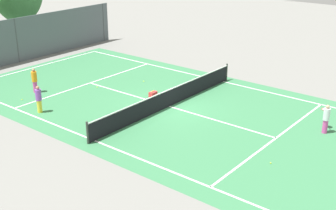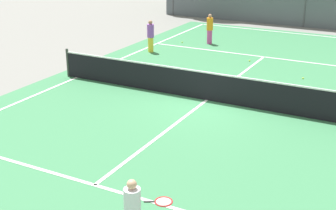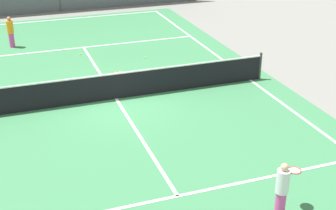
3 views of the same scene
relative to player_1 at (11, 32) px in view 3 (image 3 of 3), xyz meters
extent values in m
plane|color=slate|center=(3.19, -7.63, -0.76)|extent=(80.00, 80.00, 0.00)
cube|color=#387A4C|center=(3.19, -7.63, -0.75)|extent=(13.00, 25.00, 0.00)
cube|color=white|center=(8.69, -7.63, -0.75)|extent=(0.10, 24.00, 0.01)
cube|color=white|center=(3.19, 4.37, -0.75)|extent=(11.00, 0.10, 0.01)
cube|color=white|center=(3.19, -14.03, -0.75)|extent=(11.00, 0.10, 0.01)
cube|color=white|center=(3.19, -1.23, -0.75)|extent=(11.00, 0.10, 0.01)
cube|color=white|center=(3.19, -7.63, -0.75)|extent=(0.10, 12.80, 0.01)
cylinder|color=#333833|center=(9.09, -7.63, -0.21)|extent=(0.10, 0.10, 1.10)
cube|color=black|center=(3.19, -7.63, -0.28)|extent=(11.80, 0.03, 0.95)
cube|color=white|center=(3.19, -7.63, 0.22)|extent=(11.80, 0.04, 0.05)
cylinder|color=#D14799|center=(0.00, 0.00, -0.41)|extent=(0.25, 0.25, 0.69)
cylinder|color=orange|center=(0.00, 0.00, 0.23)|extent=(0.32, 0.32, 0.60)
sphere|color=#A37556|center=(0.00, 0.00, 0.63)|extent=(0.19, 0.19, 0.19)
cylinder|color=#D14799|center=(5.18, -15.56, -0.42)|extent=(0.25, 0.25, 0.67)
cylinder|color=silver|center=(5.18, -15.56, 0.21)|extent=(0.31, 0.31, 0.59)
sphere|color=tan|center=(5.18, -15.56, 0.59)|extent=(0.18, 0.18, 0.18)
cylinder|color=black|center=(5.45, -15.41, 0.24)|extent=(0.19, 0.12, 0.03)
torus|color=red|center=(5.66, -15.29, 0.24)|extent=(0.45, 0.45, 0.03)
cylinder|color=silver|center=(5.66, -15.29, 0.24)|extent=(0.38, 0.38, 0.00)
cube|color=red|center=(3.69, -6.05, -0.58)|extent=(0.48, 0.28, 0.36)
sphere|color=#CCE533|center=(3.59, -6.05, -0.36)|extent=(0.07, 0.07, 0.07)
sphere|color=#CCE533|center=(3.78, -6.01, -0.36)|extent=(0.07, 0.07, 0.07)
sphere|color=#CCE533|center=(6.73, -6.80, -0.72)|extent=(0.07, 0.07, 0.07)
sphere|color=#CCE533|center=(2.86, -2.24, -0.72)|extent=(0.07, 0.07, 0.07)
sphere|color=#CCE533|center=(5.85, -6.32, -0.72)|extent=(0.07, 0.07, 0.07)
sphere|color=#CCE533|center=(5.51, -3.71, -0.72)|extent=(0.07, 0.07, 0.07)
camera|label=1|loc=(-14.85, -22.05, 8.43)|focal=48.42mm
camera|label=2|loc=(9.15, -21.72, 4.82)|focal=51.26mm
camera|label=3|loc=(-0.42, -23.47, 6.43)|focal=51.79mm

